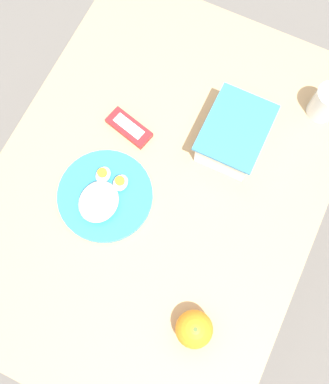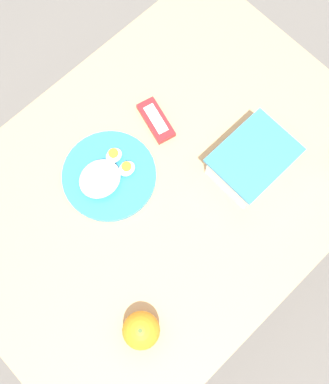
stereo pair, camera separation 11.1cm
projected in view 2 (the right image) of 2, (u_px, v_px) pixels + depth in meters
ground_plane at (163, 237)px, 1.88m from camera, size 10.00×10.00×0.00m
table at (163, 193)px, 1.24m from camera, size 1.12×0.82×0.77m
food_container at (251, 162)px, 1.12m from camera, size 0.20×0.15×0.10m
orange_fruit at (141, 330)px, 1.01m from camera, size 0.09×0.09×0.09m
rice_plate at (107, 176)px, 1.13m from camera, size 0.24×0.24×0.06m
candy_bar at (156, 120)px, 1.19m from camera, size 0.08×0.13×0.02m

